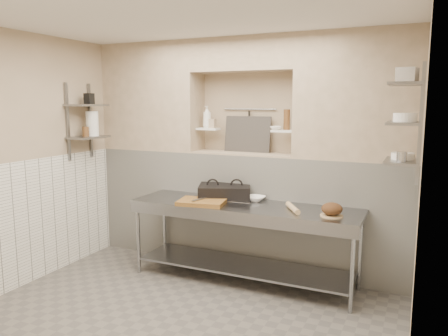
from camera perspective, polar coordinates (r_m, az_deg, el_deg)
The scene contains 48 objects.
floor at distance 4.34m, azimuth -6.67°, elevation -20.22°, with size 4.00×3.90×0.10m, color #605B55.
ceiling at distance 3.89m, azimuth -7.46°, elevation 20.58°, with size 4.00×3.90×0.10m, color silver.
wall_left at distance 5.22m, azimuth -26.60°, elevation 0.67°, with size 0.10×3.90×2.80m, color tan.
wall_right at distance 3.30m, azimuth 24.99°, elevation -3.36°, with size 0.10×3.90×2.80m, color tan.
wall_back at distance 5.64m, azimuth 3.63°, elevation 2.09°, with size 4.00×0.10×2.80m, color tan.
backwall_lower at distance 5.54m, azimuth 2.63°, elevation -5.39°, with size 4.00×0.40×1.40m, color white.
alcove_sill at distance 5.41m, azimuth 2.68°, elevation 1.93°, with size 1.30×0.40×0.02m, color tan.
backwall_pillar_left at distance 5.99m, azimuth -9.26°, elevation 9.08°, with size 1.35×0.40×1.40m, color tan.
backwall_pillar_right at distance 5.03m, azimuth 17.06°, elevation 8.94°, with size 1.35×0.40×1.40m, color tan.
backwall_header at distance 5.40m, azimuth 2.77°, elevation 14.56°, with size 1.30×0.40×0.40m, color tan.
wainscot_left at distance 5.31m, azimuth -25.68°, elevation -6.87°, with size 0.02×3.90×1.40m, color white.
wainscot_right at distance 3.50m, azimuth 23.23°, elevation -14.58°, with size 0.02×3.90×1.40m, color white.
alcove_shelf_left at distance 5.59m, azimuth -2.08°, elevation 5.13°, with size 0.28×0.16×0.03m, color white.
alcove_shelf_right at distance 5.22m, azimuth 7.82°, elevation 4.81°, with size 0.28×0.16×0.03m, color white.
utensil_rail at distance 5.53m, azimuth 3.38°, elevation 7.68°, with size 0.02×0.02×0.70m, color gray.
hanging_steel at distance 5.52m, azimuth 3.29°, elevation 5.91°, with size 0.02×0.02×0.30m, color black.
splash_panel at distance 5.48m, azimuth 3.09°, elevation 4.42°, with size 0.60×0.02×0.45m, color #383330.
shelf_rail_left_a at distance 6.00m, azimuth -17.07°, elevation 5.95°, with size 0.03×0.03×0.95m, color slate.
shelf_rail_left_b at distance 5.70m, azimuth -19.74°, elevation 5.71°, with size 0.03×0.03×0.95m, color slate.
wall_shelf_left_lower at distance 5.77m, azimuth -17.29°, elevation 3.86°, with size 0.30×0.50×0.03m, color slate.
wall_shelf_left_upper at distance 5.75m, azimuth -17.47°, elevation 7.83°, with size 0.30×0.50×0.03m, color slate.
shelf_rail_right_a at distance 4.49m, azimuth 24.33°, elevation 5.44°, with size 0.03×0.03×1.05m, color slate.
shelf_rail_right_b at distance 4.09m, azimuth 24.29°, elevation 5.21°, with size 0.03×0.03×1.05m, color slate.
wall_shelf_right_lower at distance 4.32m, azimuth 22.24°, elevation 0.81°, with size 0.30×0.50×0.03m, color slate.
wall_shelf_right_mid at distance 4.30m, azimuth 22.51°, elevation 5.44°, with size 0.30×0.50×0.03m, color slate.
wall_shelf_right_upper at distance 4.29m, azimuth 22.78°, elevation 10.11°, with size 0.30×0.50×0.03m, color slate.
prep_table at distance 4.97m, azimuth 2.53°, elevation -7.73°, with size 2.60×0.70×0.90m.
panini_press at distance 5.20m, azimuth 0.08°, elevation -3.12°, with size 0.72×0.63×0.16m.
cutting_board at distance 4.94m, azimuth -2.89°, elevation -4.46°, with size 0.52×0.36×0.05m, color olive.
knife_blade at distance 4.81m, azimuth 1.86°, elevation -4.49°, with size 0.27×0.03×0.01m, color gray.
tongs at distance 4.93m, azimuth -3.20°, elevation -4.09°, with size 0.02×0.02×0.25m, color gray.
mixing_bowl at distance 5.10m, azimuth 4.08°, elevation -3.99°, with size 0.23×0.23×0.06m, color white.
rolling_pin at distance 4.69m, azimuth 8.97°, elevation -5.18°, with size 0.06×0.06×0.38m, color tan.
bread_board at distance 4.55m, azimuth 13.88°, elevation -6.06°, with size 0.23×0.23×0.01m, color tan.
bread_loaf at distance 4.53m, azimuth 13.92°, elevation -5.20°, with size 0.21×0.21×0.13m, color #4C2D19.
bottle_soap at distance 5.58m, azimuth -2.23°, elevation 6.68°, with size 0.11×0.11×0.28m, color white.
jar_alcove at distance 5.55m, azimuth -1.51°, elevation 5.83°, with size 0.08×0.08×0.11m, color tan.
bowl_alcove at distance 5.22m, azimuth 6.79°, elevation 5.21°, with size 0.14×0.14×0.04m, color white.
condiment_a at distance 5.22m, azimuth 8.25°, elevation 6.27°, with size 0.07×0.07×0.24m, color brown.
condiment_b at distance 5.24m, azimuth 8.11°, elevation 6.28°, with size 0.06×0.06×0.24m, color brown.
condiment_c at distance 5.22m, azimuth 9.23°, elevation 5.64°, with size 0.08×0.08×0.13m, color white.
jug_left at distance 5.82m, azimuth -16.83°, elevation 5.58°, with size 0.16×0.16×0.31m, color white.
jar_left at distance 5.73m, azimuth -17.62°, elevation 4.56°, with size 0.08×0.08×0.12m, color brown.
box_left_upper at distance 5.79m, azimuth -17.20°, elevation 8.64°, with size 0.10×0.10×0.14m, color black.
bowl_right at distance 4.37m, azimuth 22.30°, elevation 1.45°, with size 0.21×0.21×0.06m, color white.
canister_right at distance 4.18m, azimuth 22.20°, elevation 1.35°, with size 0.09×0.09×0.09m, color gray.
bowl_right_mid at distance 4.33m, azimuth 22.56°, elevation 6.13°, with size 0.21×0.21×0.08m, color white.
basket_right at distance 4.27m, azimuth 22.83°, elevation 11.13°, with size 0.16×0.20×0.13m, color gray.
Camera 1 is at (2.00, -3.24, 2.04)m, focal length 35.00 mm.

